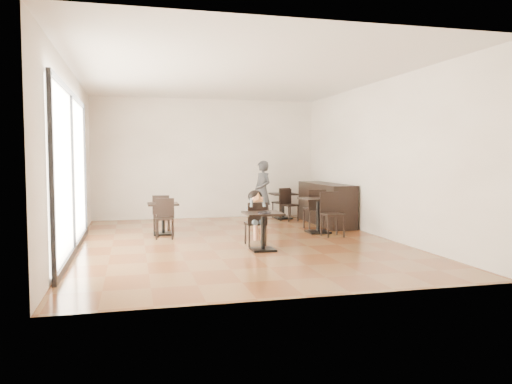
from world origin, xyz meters
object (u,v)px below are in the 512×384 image
object	(u,v)px
chair_mid_b	(333,215)
chair_left_b	(165,219)
child_table	(263,231)
chair_mid_a	(314,209)
child_chair	(255,224)
adult_patron	(262,191)
chair_back_b	(289,205)
child	(255,218)
cafe_table_mid	(318,215)
chair_left_a	(162,213)
cafe_table_back	(283,206)
chair_back_a	(281,203)
cafe_table_left	(163,219)

from	to	relation	value
chair_mid_b	chair_left_b	size ratio (longest dim) A/B	1.13
child_table	chair_mid_a	world-z (taller)	chair_mid_a
child_chair	chair_left_b	distance (m)	1.98
chair_mid_a	chair_left_b	world-z (taller)	chair_mid_a
child_chair	chair_mid_a	bearing A→B (deg)	-136.50
adult_patron	chair_back_b	size ratio (longest dim) A/B	1.90
child	cafe_table_mid	bearing A→B (deg)	34.40
chair_left_a	cafe_table_mid	bearing A→B (deg)	168.89
child_table	chair_back_b	world-z (taller)	chair_back_b
child_chair	cafe_table_back	distance (m)	4.12
child_table	chair_left_a	distance (m)	3.25
child_chair	chair_back_a	size ratio (longest dim) A/B	1.00
chair_left_a	chair_left_b	world-z (taller)	same
child_chair	chair_back_b	distance (m)	3.62
child_table	adult_patron	xyz separation A→B (m)	(1.05, 4.00, 0.44)
child	chair_left_b	distance (m)	1.98
adult_patron	chair_mid_a	xyz separation A→B (m)	(0.75, -1.74, -0.32)
adult_patron	chair_back_b	world-z (taller)	adult_patron
child_table	cafe_table_back	xyz separation A→B (m)	(1.70, 4.30, 0.00)
chair_mid_b	child_table	bearing A→B (deg)	-148.86
cafe_table_left	chair_back_a	distance (m)	3.97
cafe_table_back	chair_mid_a	xyz separation A→B (m)	(0.10, -2.04, 0.12)
cafe_table_left	cafe_table_mid	bearing A→B (deg)	-9.95
chair_back_b	chair_mid_a	bearing A→B (deg)	-107.74
cafe_table_left	chair_back_a	bearing A→B (deg)	34.26
child_table	chair_back_a	xyz separation A→B (m)	(1.70, 4.52, 0.07)
child_table	chair_back_b	size ratio (longest dim) A/B	0.83
chair_back_a	chair_back_b	size ratio (longest dim) A/B	1.00
child	chair_mid_a	distance (m)	2.48
child_table	chair_back_a	size ratio (longest dim) A/B	0.83
chair_mid_a	cafe_table_back	bearing A→B (deg)	-88.72
child_table	adult_patron	size ratio (longest dim) A/B	0.44
child_chair	cafe_table_back	bearing A→B (deg)	-114.32
child_table	cafe_table_back	distance (m)	4.62
cafe_table_left	chair_mid_a	world-z (taller)	chair_mid_a
cafe_table_mid	cafe_table_back	xyz separation A→B (m)	(0.01, 2.59, -0.04)
chair_left_a	chair_back_b	xyz separation A→B (m)	(3.28, 0.92, 0.00)
child_chair	chair_mid_b	distance (m)	1.90
child_chair	cafe_table_mid	bearing A→B (deg)	-145.60
child	chair_mid_b	world-z (taller)	child
cafe_table_back	adult_patron	bearing A→B (deg)	-155.22
child	cafe_table_mid	size ratio (longest dim) A/B	1.35
child_table	child	xyz separation A→B (m)	(0.00, 0.55, 0.17)
chair_left_a	adult_patron	bearing A→B (deg)	-148.25
adult_patron	chair_back_b	distance (m)	0.79
cafe_table_mid	chair_back_b	xyz separation A→B (m)	(0.01, 2.04, 0.03)
child_table	child_chair	size ratio (longest dim) A/B	0.83
adult_patron	chair_mid_a	world-z (taller)	adult_patron
adult_patron	cafe_table_left	distance (m)	3.18
chair_back_a	child_table	bearing A→B (deg)	47.74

